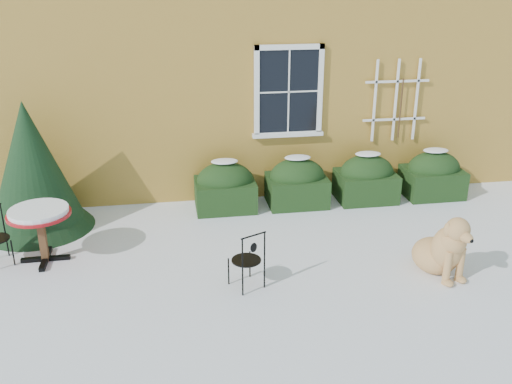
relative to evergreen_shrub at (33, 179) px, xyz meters
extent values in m
plane|color=white|center=(3.42, -2.24, -0.86)|extent=(80.00, 80.00, 0.00)
cube|color=gold|center=(3.42, 4.76, 2.14)|extent=(12.00, 8.00, 6.00)
cube|color=black|center=(4.32, 0.72, 1.12)|extent=(1.05, 0.03, 1.45)
cube|color=white|center=(4.32, 0.71, 1.89)|extent=(1.23, 0.06, 0.09)
cube|color=white|center=(4.32, 0.71, 0.35)|extent=(1.23, 0.06, 0.09)
cube|color=white|center=(3.75, 0.71, 1.12)|extent=(0.09, 0.06, 1.63)
cube|color=white|center=(4.89, 0.71, 1.12)|extent=(0.09, 0.06, 1.63)
cube|color=white|center=(4.32, 0.70, 1.12)|extent=(0.02, 0.02, 1.45)
cube|color=white|center=(4.32, 0.70, 1.12)|extent=(1.05, 0.02, 0.02)
cube|color=white|center=(4.32, 0.71, 0.34)|extent=(1.29, 0.14, 0.07)
cube|color=white|center=(5.92, 0.70, 0.89)|extent=(0.04, 0.03, 1.50)
cube|color=white|center=(6.32, 0.70, 0.89)|extent=(0.04, 0.03, 1.50)
cube|color=white|center=(6.72, 0.70, 0.89)|extent=(0.04, 0.03, 1.50)
cube|color=white|center=(6.32, 0.70, 0.54)|extent=(1.20, 0.03, 0.04)
cube|color=white|center=(6.32, 0.70, 1.24)|extent=(1.20, 0.03, 0.04)
cylinder|color=#472D19|center=(6.42, 0.68, 0.74)|extent=(0.02, 0.02, 1.10)
cube|color=black|center=(3.12, 0.31, -0.60)|extent=(1.05, 0.80, 0.52)
ellipsoid|color=black|center=(3.12, 0.31, -0.33)|extent=(1.00, 0.72, 0.67)
ellipsoid|color=white|center=(3.12, 0.31, 0.03)|extent=(0.47, 0.32, 0.06)
cube|color=black|center=(4.42, 0.31, -0.60)|extent=(1.05, 0.80, 0.52)
ellipsoid|color=black|center=(4.42, 0.31, -0.33)|extent=(1.00, 0.72, 0.67)
ellipsoid|color=white|center=(4.42, 0.31, 0.03)|extent=(0.47, 0.32, 0.06)
cube|color=black|center=(5.72, 0.31, -0.60)|extent=(1.05, 0.80, 0.52)
ellipsoid|color=black|center=(5.72, 0.31, -0.33)|extent=(1.00, 0.72, 0.67)
ellipsoid|color=white|center=(5.72, 0.31, 0.03)|extent=(0.47, 0.32, 0.06)
cube|color=black|center=(7.02, 0.31, -0.60)|extent=(1.05, 0.80, 0.52)
ellipsoid|color=black|center=(7.02, 0.31, -0.33)|extent=(1.00, 0.72, 0.67)
ellipsoid|color=white|center=(7.02, 0.31, 0.03)|extent=(0.47, 0.32, 0.06)
cone|color=black|center=(0.00, 0.00, -0.35)|extent=(1.76, 1.76, 1.02)
cone|color=black|center=(0.00, 0.00, 0.21)|extent=(1.57, 1.57, 2.13)
cube|color=black|center=(0.29, -1.20, -0.83)|extent=(0.70, 0.08, 0.06)
cube|color=black|center=(0.29, -1.20, -0.83)|extent=(0.08, 0.70, 0.06)
cube|color=brown|center=(0.29, -1.20, -0.48)|extent=(0.10, 0.10, 0.75)
cylinder|color=#A30E13|center=(0.29, -1.20, -0.11)|extent=(0.89, 0.89, 0.04)
cylinder|color=white|center=(0.29, -1.20, -0.06)|extent=(0.83, 0.83, 0.07)
cylinder|color=black|center=(3.18, -2.14, -0.66)|extent=(0.02, 0.02, 0.39)
cylinder|color=black|center=(2.87, -2.29, -0.66)|extent=(0.02, 0.02, 0.39)
cylinder|color=black|center=(3.33, -2.46, -0.66)|extent=(0.02, 0.02, 0.39)
cylinder|color=black|center=(3.02, -2.61, -0.66)|extent=(0.02, 0.02, 0.39)
cylinder|color=black|center=(3.10, -2.38, -0.47)|extent=(0.40, 0.40, 0.02)
cylinder|color=black|center=(3.33, -2.46, -0.25)|extent=(0.02, 0.02, 0.43)
cylinder|color=black|center=(3.02, -2.61, -0.25)|extent=(0.02, 0.02, 0.43)
cylinder|color=black|center=(3.17, -2.53, -0.03)|extent=(0.35, 0.18, 0.02)
ellipsoid|color=black|center=(3.17, -2.53, -0.21)|extent=(0.11, 0.07, 0.14)
cylinder|color=black|center=(-0.13, -1.27, -0.66)|extent=(0.02, 0.02, 0.40)
cylinder|color=black|center=(-0.28, -0.95, -0.66)|extent=(0.02, 0.02, 0.40)
cylinder|color=black|center=(-0.28, -0.95, -0.24)|extent=(0.02, 0.02, 0.44)
ellipsoid|color=tan|center=(5.79, -2.37, -0.63)|extent=(0.76, 0.81, 0.50)
ellipsoid|color=tan|center=(5.85, -2.59, -0.41)|extent=(0.56, 0.53, 0.62)
sphere|color=tan|center=(5.87, -2.65, -0.27)|extent=(0.38, 0.38, 0.38)
cylinder|color=tan|center=(5.78, -2.77, -0.61)|extent=(0.10, 0.10, 0.50)
cylinder|color=tan|center=(6.00, -2.71, -0.61)|extent=(0.10, 0.10, 0.50)
ellipsoid|color=tan|center=(5.79, -2.82, -0.81)|extent=(0.14, 0.18, 0.08)
ellipsoid|color=tan|center=(6.01, -2.76, -0.81)|extent=(0.14, 0.18, 0.08)
cylinder|color=tan|center=(5.87, -2.66, -0.20)|extent=(0.29, 0.33, 0.27)
sphere|color=tan|center=(5.88, -2.72, -0.07)|extent=(0.33, 0.33, 0.33)
ellipsoid|color=tan|center=(5.92, -2.86, -0.11)|extent=(0.21, 0.28, 0.14)
sphere|color=black|center=(5.95, -2.97, -0.12)|extent=(0.06, 0.06, 0.06)
ellipsoid|color=tan|center=(5.74, -2.71, -0.07)|extent=(0.11, 0.13, 0.20)
ellipsoid|color=tan|center=(6.01, -2.64, -0.07)|extent=(0.11, 0.13, 0.20)
cylinder|color=tan|center=(5.93, -2.08, -0.79)|extent=(0.34, 0.34, 0.09)
camera|label=1|loc=(2.15, -9.02, 3.18)|focal=40.00mm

